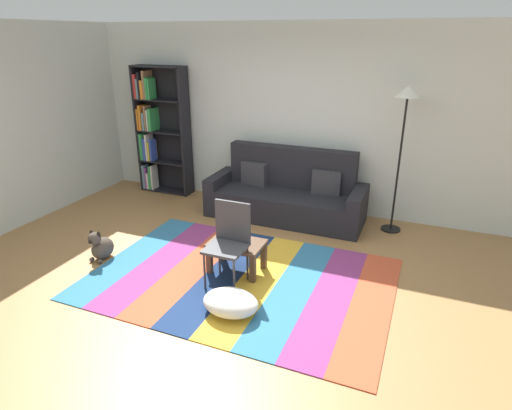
% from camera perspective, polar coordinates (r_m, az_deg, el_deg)
% --- Properties ---
extents(ground_plane, '(14.00, 14.00, 0.00)m').
position_cam_1_polar(ground_plane, '(4.73, -3.88, -10.49)').
color(ground_plane, '#9E7042').
extents(back_wall, '(6.80, 0.10, 2.70)m').
position_cam_1_polar(back_wall, '(6.49, 5.95, 11.25)').
color(back_wall, silver).
rests_on(back_wall, ground_plane).
extents(left_wall, '(0.10, 5.50, 2.70)m').
position_cam_1_polar(left_wall, '(6.87, -27.90, 9.47)').
color(left_wall, silver).
rests_on(left_wall, ground_plane).
extents(rug, '(3.24, 2.22, 0.01)m').
position_cam_1_polar(rug, '(4.82, -2.10, -9.72)').
color(rug, teal).
rests_on(rug, ground_plane).
extents(couch, '(2.26, 0.80, 1.00)m').
position_cam_1_polar(couch, '(6.27, 4.07, 1.33)').
color(couch, black).
rests_on(couch, ground_plane).
extents(bookshelf, '(0.90, 0.28, 2.07)m').
position_cam_1_polar(bookshelf, '(7.37, -13.00, 9.67)').
color(bookshelf, black).
rests_on(bookshelf, ground_plane).
extents(coffee_table, '(0.61, 0.41, 0.35)m').
position_cam_1_polar(coffee_table, '(4.84, -2.58, -5.78)').
color(coffee_table, '#513826').
rests_on(coffee_table, rug).
extents(pouf, '(0.55, 0.42, 0.22)m').
position_cam_1_polar(pouf, '(4.23, -3.41, -12.81)').
color(pouf, white).
rests_on(pouf, rug).
extents(dog, '(0.22, 0.35, 0.40)m').
position_cam_1_polar(dog, '(5.46, -19.87, -5.22)').
color(dog, '#473D33').
rests_on(dog, ground_plane).
extents(standing_lamp, '(0.32, 0.32, 1.94)m').
position_cam_1_polar(standing_lamp, '(5.77, 19.25, 11.60)').
color(standing_lamp, black).
rests_on(standing_lamp, ground_plane).
extents(tv_remote, '(0.09, 0.16, 0.02)m').
position_cam_1_polar(tv_remote, '(4.85, -2.73, -4.51)').
color(tv_remote, black).
rests_on(tv_remote, coffee_table).
extents(folding_chair, '(0.40, 0.40, 0.90)m').
position_cam_1_polar(folding_chair, '(4.53, -3.57, -4.23)').
color(folding_chair, '#38383D').
rests_on(folding_chair, ground_plane).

